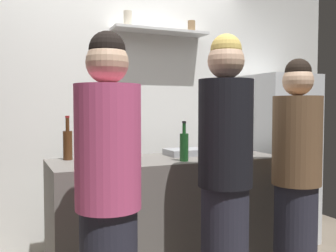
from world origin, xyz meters
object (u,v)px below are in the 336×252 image
(wine_bottle_pale_glass, at_px, (127,143))
(wine_bottle_amber_glass, at_px, (68,144))
(baking_pan, at_px, (187,152))
(person_brown_jacket, at_px, (296,179))
(wine_bottle_green_glass, at_px, (184,146))
(water_bottle_plastic, at_px, (222,144))
(refrigerator, at_px, (278,158))
(utensil_holder, at_px, (239,150))
(person_pink_top, at_px, (108,200))
(person_blonde, at_px, (225,178))

(wine_bottle_pale_glass, bearing_deg, wine_bottle_amber_glass, 169.09)
(baking_pan, bearing_deg, wine_bottle_pale_glass, 177.79)
(baking_pan, relative_size, person_brown_jacket, 0.20)
(wine_bottle_green_glass, height_order, person_brown_jacket, person_brown_jacket)
(baking_pan, xyz_separation_m, water_bottle_plastic, (0.18, -0.26, 0.08))
(refrigerator, distance_m, wine_bottle_green_glass, 1.42)
(refrigerator, xyz_separation_m, wine_bottle_pale_glass, (-1.64, -0.19, 0.23))
(wine_bottle_amber_glass, xyz_separation_m, person_brown_jacket, (1.45, -0.83, -0.23))
(utensil_holder, height_order, person_pink_top, person_pink_top)
(refrigerator, distance_m, water_bottle_plastic, 1.09)
(wine_bottle_green_glass, distance_m, person_blonde, 0.51)
(person_brown_jacket, bearing_deg, person_pink_top, -163.72)
(refrigerator, xyz_separation_m, wine_bottle_amber_glass, (-2.08, -0.11, 0.24))
(wine_bottle_green_glass, bearing_deg, wine_bottle_amber_glass, 151.84)
(water_bottle_plastic, bearing_deg, person_brown_jacket, -55.27)
(utensil_holder, relative_size, wine_bottle_amber_glass, 0.65)
(baking_pan, distance_m, person_blonde, 0.80)
(utensil_holder, bearing_deg, refrigerator, 31.32)
(wine_bottle_green_glass, height_order, person_pink_top, person_pink_top)
(wine_bottle_amber_glass, distance_m, person_pink_top, 1.02)
(wine_bottle_amber_glass, relative_size, person_pink_top, 0.19)
(wine_bottle_pale_glass, relative_size, person_blonde, 0.17)
(refrigerator, xyz_separation_m, person_blonde, (-1.25, -1.00, 0.07))
(baking_pan, height_order, person_pink_top, person_pink_top)
(wine_bottle_pale_glass, xyz_separation_m, wine_bottle_green_glass, (0.33, -0.33, -0.00))
(refrigerator, height_order, baking_pan, refrigerator)
(wine_bottle_amber_glass, bearing_deg, refrigerator, 3.05)
(person_pink_top, bearing_deg, person_blonde, -4.89)
(wine_bottle_pale_glass, height_order, wine_bottle_green_glass, wine_bottle_pale_glass)
(person_brown_jacket, bearing_deg, refrigerator, 65.72)
(water_bottle_plastic, relative_size, person_blonde, 0.13)
(wine_bottle_green_glass, bearing_deg, person_brown_jacket, -31.82)
(water_bottle_plastic, relative_size, person_brown_jacket, 0.14)
(wine_bottle_green_glass, relative_size, person_brown_jacket, 0.18)
(baking_pan, xyz_separation_m, utensil_holder, (0.34, -0.27, 0.03))
(baking_pan, height_order, wine_bottle_amber_glass, wine_bottle_amber_glass)
(baking_pan, relative_size, person_blonde, 0.19)
(utensil_holder, relative_size, wine_bottle_pale_glass, 0.70)
(refrigerator, relative_size, wine_bottle_amber_glass, 4.96)
(utensil_holder, distance_m, water_bottle_plastic, 0.17)
(wine_bottle_green_glass, xyz_separation_m, person_brown_jacket, (0.68, -0.42, -0.22))
(refrigerator, xyz_separation_m, utensil_holder, (-0.79, -0.48, 0.16))
(wine_bottle_pale_glass, bearing_deg, utensil_holder, -18.77)
(wine_bottle_pale_glass, relative_size, water_bottle_plastic, 1.30)
(utensil_holder, distance_m, person_brown_jacket, 0.51)
(utensil_holder, xyz_separation_m, wine_bottle_green_glass, (-0.51, -0.04, 0.06))
(utensil_holder, relative_size, person_brown_jacket, 0.13)
(baking_pan, xyz_separation_m, wine_bottle_amber_glass, (-0.95, 0.10, 0.10))
(baking_pan, distance_m, wine_bottle_pale_glass, 0.52)
(baking_pan, relative_size, water_bottle_plastic, 1.44)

